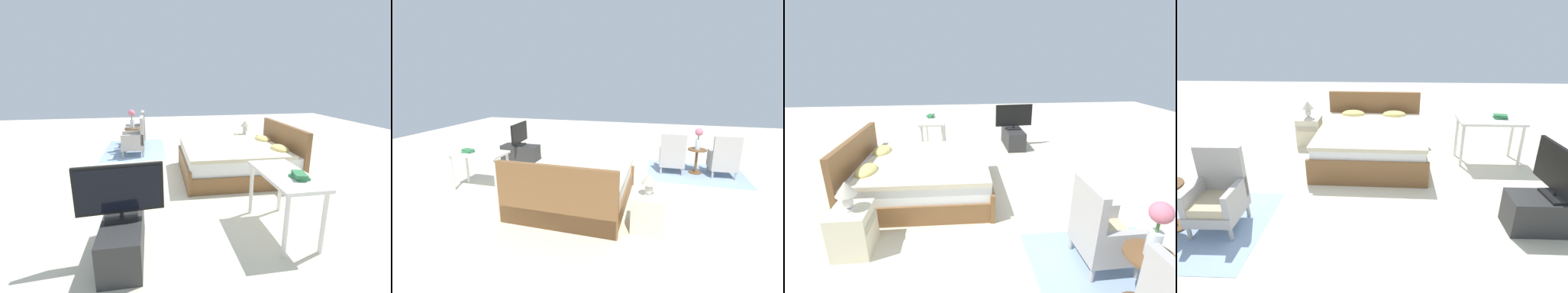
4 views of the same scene
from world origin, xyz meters
TOP-DOWN VIEW (x-y plane):
  - ground_plane at (0.00, 0.00)m, footprint 16.00×16.00m
  - floor_rug at (-2.07, -1.01)m, footprint 2.10×1.50m
  - bed at (0.13, 1.04)m, footprint 1.81×2.05m
  - armchair_by_window_left at (-2.61, -0.95)m, footprint 0.56×0.56m
  - armchair_by_window_right at (-1.54, -0.95)m, footprint 0.55×0.55m
  - side_table at (-2.07, -1.04)m, footprint 0.40×0.40m
  - flower_vase at (-2.07, -1.04)m, footprint 0.17×0.17m
  - nightstand at (-1.09, 1.63)m, footprint 0.44×0.41m
  - table_lamp at (-1.09, 1.63)m, footprint 0.22×0.22m
  - tv_stand at (2.25, -0.88)m, footprint 0.96×0.40m
  - tv_flatscreen at (2.25, -0.88)m, footprint 0.22×0.86m
  - vanity_desk at (2.09, 0.96)m, footprint 1.04×0.52m
  - book_stack at (2.26, 1.03)m, footprint 0.24×0.17m

SIDE VIEW (x-z plane):
  - ground_plane at x=0.00m, z-range 0.00..0.00m
  - floor_rug at x=-2.07m, z-range 0.00..0.01m
  - tv_stand at x=2.25m, z-range 0.00..0.42m
  - nightstand at x=-1.09m, z-range 0.00..0.52m
  - bed at x=0.13m, z-range -0.18..0.78m
  - side_table at x=-2.07m, z-range 0.07..0.64m
  - armchair_by_window_left at x=-2.61m, z-range -0.08..0.84m
  - armchair_by_window_right at x=-1.54m, z-range -0.08..0.84m
  - vanity_desk at x=2.09m, z-range 0.26..1.00m
  - tv_flatscreen at x=2.25m, z-range 0.44..1.02m
  - table_lamp at x=-1.09m, z-range 0.57..0.90m
  - book_stack at x=2.26m, z-range 0.74..0.81m
  - flower_vase at x=-2.07m, z-range 0.62..1.10m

